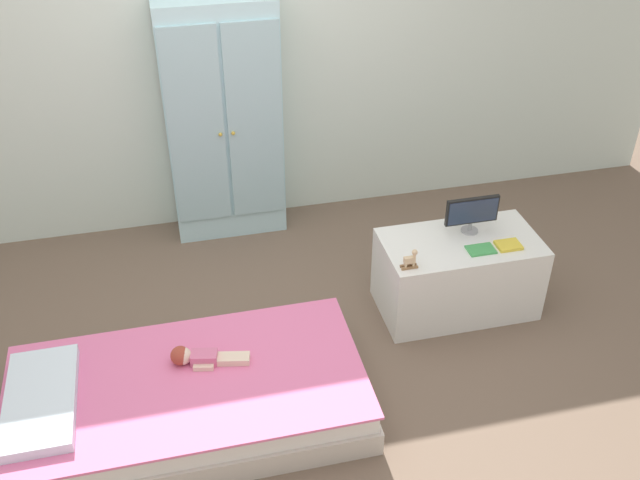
{
  "coord_description": "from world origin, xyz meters",
  "views": [
    {
      "loc": [
        -0.41,
        -2.89,
        2.81
      ],
      "look_at": [
        0.34,
        0.31,
        0.55
      ],
      "focal_mm": 40.83,
      "sensor_mm": 36.0,
      "label": 1
    }
  ],
  "objects_px": {
    "rocking_horse_toy": "(411,260)",
    "book_green": "(481,250)",
    "bed": "(189,399)",
    "wardrobe": "(224,123)",
    "tv_monitor": "(472,212)",
    "tv_stand": "(457,274)",
    "doll": "(195,357)",
    "book_yellow": "(508,245)"
  },
  "relations": [
    {
      "from": "rocking_horse_toy",
      "to": "book_green",
      "type": "bearing_deg",
      "value": 7.7
    },
    {
      "from": "rocking_horse_toy",
      "to": "bed",
      "type": "bearing_deg",
      "value": -164.48
    },
    {
      "from": "wardrobe",
      "to": "tv_monitor",
      "type": "height_order",
      "value": "wardrobe"
    },
    {
      "from": "wardrobe",
      "to": "tv_stand",
      "type": "xyz_separation_m",
      "value": [
        1.18,
        -1.17,
        -0.56
      ]
    },
    {
      "from": "doll",
      "to": "tv_monitor",
      "type": "xyz_separation_m",
      "value": [
        1.64,
        0.48,
        0.31
      ]
    },
    {
      "from": "rocking_horse_toy",
      "to": "wardrobe",
      "type": "bearing_deg",
      "value": 121.46
    },
    {
      "from": "bed",
      "to": "doll",
      "type": "xyz_separation_m",
      "value": [
        0.06,
        0.11,
        0.17
      ]
    },
    {
      "from": "wardrobe",
      "to": "tv_monitor",
      "type": "xyz_separation_m",
      "value": [
        1.26,
        -1.08,
        -0.19
      ]
    },
    {
      "from": "bed",
      "to": "book_yellow",
      "type": "relative_size",
      "value": 12.74
    },
    {
      "from": "tv_stand",
      "to": "doll",
      "type": "bearing_deg",
      "value": -165.55
    },
    {
      "from": "rocking_horse_toy",
      "to": "tv_monitor",
      "type": "bearing_deg",
      "value": 29.28
    },
    {
      "from": "doll",
      "to": "wardrobe",
      "type": "xyz_separation_m",
      "value": [
        0.38,
        1.57,
        0.5
      ]
    },
    {
      "from": "doll",
      "to": "tv_monitor",
      "type": "height_order",
      "value": "tv_monitor"
    },
    {
      "from": "tv_monitor",
      "to": "book_green",
      "type": "relative_size",
      "value": 2.04
    },
    {
      "from": "wardrobe",
      "to": "tv_stand",
      "type": "bearing_deg",
      "value": -44.56
    },
    {
      "from": "book_green",
      "to": "tv_stand",
      "type": "bearing_deg",
      "value": 121.6
    },
    {
      "from": "tv_monitor",
      "to": "doll",
      "type": "bearing_deg",
      "value": -163.53
    },
    {
      "from": "tv_stand",
      "to": "rocking_horse_toy",
      "type": "distance_m",
      "value": 0.5
    },
    {
      "from": "wardrobe",
      "to": "tv_monitor",
      "type": "bearing_deg",
      "value": -40.55
    },
    {
      "from": "tv_stand",
      "to": "rocking_horse_toy",
      "type": "relative_size",
      "value": 8.04
    },
    {
      "from": "bed",
      "to": "rocking_horse_toy",
      "type": "bearing_deg",
      "value": 15.52
    },
    {
      "from": "doll",
      "to": "tv_stand",
      "type": "relative_size",
      "value": 0.43
    },
    {
      "from": "bed",
      "to": "book_green",
      "type": "xyz_separation_m",
      "value": [
        1.68,
        0.41,
        0.35
      ]
    },
    {
      "from": "bed",
      "to": "tv_stand",
      "type": "distance_m",
      "value": 1.7
    },
    {
      "from": "bed",
      "to": "wardrobe",
      "type": "distance_m",
      "value": 1.86
    },
    {
      "from": "doll",
      "to": "rocking_horse_toy",
      "type": "xyz_separation_m",
      "value": [
        1.19,
        0.23,
        0.23
      ]
    },
    {
      "from": "rocking_horse_toy",
      "to": "book_green",
      "type": "relative_size",
      "value": 0.73
    },
    {
      "from": "tv_monitor",
      "to": "book_yellow",
      "type": "relative_size",
      "value": 2.29
    },
    {
      "from": "wardrobe",
      "to": "rocking_horse_toy",
      "type": "distance_m",
      "value": 1.59
    },
    {
      "from": "wardrobe",
      "to": "book_green",
      "type": "distance_m",
      "value": 1.81
    },
    {
      "from": "rocking_horse_toy",
      "to": "book_green",
      "type": "xyz_separation_m",
      "value": [
        0.43,
        0.06,
        -0.05
      ]
    },
    {
      "from": "bed",
      "to": "tv_stand",
      "type": "height_order",
      "value": "tv_stand"
    },
    {
      "from": "doll",
      "to": "wardrobe",
      "type": "height_order",
      "value": "wardrobe"
    },
    {
      "from": "wardrobe",
      "to": "book_yellow",
      "type": "distance_m",
      "value": 1.93
    },
    {
      "from": "tv_stand",
      "to": "book_yellow",
      "type": "bearing_deg",
      "value": -25.22
    },
    {
      "from": "tv_monitor",
      "to": "wardrobe",
      "type": "bearing_deg",
      "value": 139.45
    },
    {
      "from": "rocking_horse_toy",
      "to": "book_yellow",
      "type": "distance_m",
      "value": 0.6
    },
    {
      "from": "bed",
      "to": "tv_monitor",
      "type": "bearing_deg",
      "value": 19.42
    },
    {
      "from": "bed",
      "to": "tv_stand",
      "type": "relative_size",
      "value": 1.93
    },
    {
      "from": "tv_stand",
      "to": "book_yellow",
      "type": "xyz_separation_m",
      "value": [
        0.23,
        -0.11,
        0.24
      ]
    },
    {
      "from": "bed",
      "to": "book_yellow",
      "type": "bearing_deg",
      "value": 12.38
    },
    {
      "from": "book_yellow",
      "to": "tv_monitor",
      "type": "bearing_deg",
      "value": 128.14
    }
  ]
}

